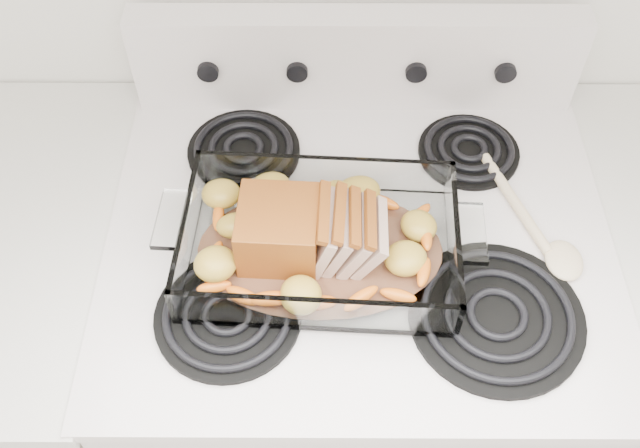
{
  "coord_description": "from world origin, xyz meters",
  "views": [
    {
      "loc": [
        -0.06,
        0.99,
        1.82
      ],
      "look_at": [
        -0.06,
        1.62,
        0.99
      ],
      "focal_mm": 40.0,
      "sensor_mm": 36.0,
      "label": 1
    }
  ],
  "objects_px": {
    "electric_range": "(349,360)",
    "baking_dish": "(320,246)",
    "pork_roast": "(299,233)",
    "counter_left": "(30,362)"
  },
  "relations": [
    {
      "from": "baking_dish",
      "to": "pork_roast",
      "type": "xyz_separation_m",
      "value": [
        -0.03,
        0.0,
        0.03
      ]
    },
    {
      "from": "electric_range",
      "to": "pork_roast",
      "type": "xyz_separation_m",
      "value": [
        -0.09,
        -0.06,
        0.51
      ]
    },
    {
      "from": "electric_range",
      "to": "counter_left",
      "type": "xyz_separation_m",
      "value": [
        -0.67,
        -0.0,
        -0.02
      ]
    },
    {
      "from": "electric_range",
      "to": "counter_left",
      "type": "height_order",
      "value": "electric_range"
    },
    {
      "from": "baking_dish",
      "to": "pork_roast",
      "type": "height_order",
      "value": "pork_roast"
    },
    {
      "from": "baking_dish",
      "to": "counter_left",
      "type": "bearing_deg",
      "value": 177.83
    },
    {
      "from": "baking_dish",
      "to": "pork_roast",
      "type": "bearing_deg",
      "value": -176.91
    },
    {
      "from": "counter_left",
      "to": "pork_roast",
      "type": "xyz_separation_m",
      "value": [
        0.57,
        -0.06,
        0.53
      ]
    },
    {
      "from": "electric_range",
      "to": "baking_dish",
      "type": "relative_size",
      "value": 2.81
    },
    {
      "from": "baking_dish",
      "to": "electric_range",
      "type": "bearing_deg",
      "value": 46.45
    }
  ]
}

